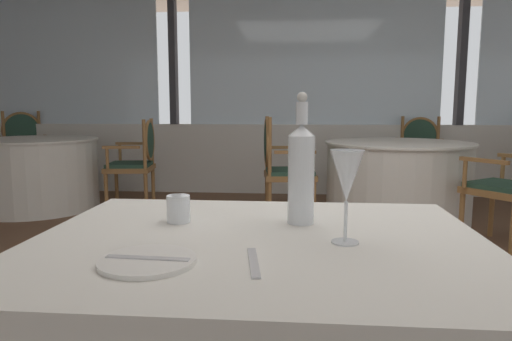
# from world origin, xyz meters

# --- Properties ---
(ground_plane) EXTENTS (14.10, 14.10, 0.00)m
(ground_plane) POSITION_xyz_m (0.00, 0.00, 0.00)
(ground_plane) COLOR brown
(window_wall_far) EXTENTS (10.84, 0.14, 2.64)m
(window_wall_far) POSITION_xyz_m (-0.00, 3.55, 1.06)
(window_wall_far) COLOR silver
(window_wall_far) RESTS_ON ground_plane
(side_plate) EXTENTS (0.20, 0.20, 0.01)m
(side_plate) POSITION_xyz_m (-0.51, -1.20, 0.74)
(side_plate) COLOR white
(side_plate) RESTS_ON foreground_table
(butter_knife) EXTENTS (0.18, 0.03, 0.00)m
(butter_knife) POSITION_xyz_m (-0.51, -1.20, 0.74)
(butter_knife) COLOR silver
(butter_knife) RESTS_ON foreground_table
(dinner_fork) EXTENTS (0.04, 0.18, 0.00)m
(dinner_fork) POSITION_xyz_m (-0.29, -1.18, 0.74)
(dinner_fork) COLOR silver
(dinner_fork) RESTS_ON foreground_table
(water_bottle) EXTENTS (0.07, 0.07, 0.36)m
(water_bottle) POSITION_xyz_m (-0.19, -0.84, 0.88)
(water_bottle) COLOR white
(water_bottle) RESTS_ON foreground_table
(wine_glass) EXTENTS (0.08, 0.08, 0.22)m
(wine_glass) POSITION_xyz_m (-0.09, -1.02, 0.89)
(wine_glass) COLOR white
(wine_glass) RESTS_ON foreground_table
(water_tumbler) EXTENTS (0.06, 0.06, 0.07)m
(water_tumbler) POSITION_xyz_m (-0.53, -0.86, 0.77)
(water_tumbler) COLOR white
(water_tumbler) RESTS_ON foreground_table
(background_table_0) EXTENTS (1.27, 1.27, 0.73)m
(background_table_0) POSITION_xyz_m (-2.91, 2.45, 0.37)
(background_table_0) COLOR silver
(background_table_0) RESTS_ON ground_plane
(dining_chair_0_0) EXTENTS (0.52, 0.58, 0.94)m
(dining_chair_0_0) POSITION_xyz_m (-1.85, 2.58, 0.54)
(dining_chair_0_0) COLOR olive
(dining_chair_0_0) RESTS_ON ground_plane
(dining_chair_0_1) EXTENTS (0.66, 0.65, 1.01)m
(dining_chair_0_1) POSITION_xyz_m (-3.55, 3.30, 0.59)
(dining_chair_0_1) COLOR olive
(dining_chair_0_1) RESTS_ON ground_plane
(background_table_1) EXTENTS (1.36, 1.36, 0.73)m
(background_table_1) POSITION_xyz_m (0.75, 2.28, 0.37)
(background_table_1) COLOR silver
(background_table_1) RESTS_ON ground_plane
(dining_chair_1_1) EXTENTS (0.64, 0.60, 0.95)m
(dining_chair_1_1) POSITION_xyz_m (1.19, 3.30, 0.56)
(dining_chair_1_1) COLOR olive
(dining_chair_1_1) RESTS_ON ground_plane
(dining_chair_1_2) EXTENTS (0.52, 0.57, 0.97)m
(dining_chair_1_2) POSITION_xyz_m (-0.35, 2.16, 0.56)
(dining_chair_1_2) COLOR olive
(dining_chair_1_2) RESTS_ON ground_plane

